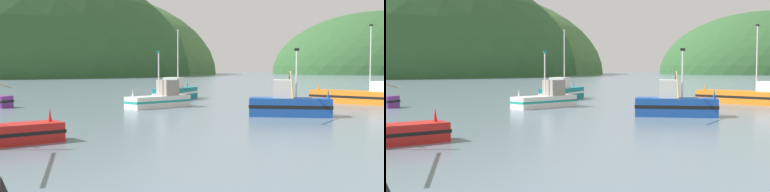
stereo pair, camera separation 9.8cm
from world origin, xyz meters
TOP-DOWN VIEW (x-y plane):
  - hill_far_left at (-4.22, 235.02)m, footprint 153.12×122.50m
  - fishing_boat_white at (-2.22, 36.50)m, footprint 6.65×4.70m
  - fishing_boat_orange at (18.38, 33.80)m, footprint 7.89×11.15m
  - fishing_boat_teal at (2.11, 46.81)m, footprint 6.65×7.42m
  - fishing_boat_blue at (5.16, 25.60)m, footprint 6.40×10.29m

SIDE VIEW (x-z plane):
  - hill_far_left at x=-4.22m, z-range -40.97..40.97m
  - fishing_boat_orange at x=18.38m, z-range -3.19..4.72m
  - fishing_boat_white at x=-2.22m, z-range -1.82..3.37m
  - fishing_boat_teal at x=2.11m, z-range -3.16..4.84m
  - fishing_boat_blue at x=5.16m, z-range -1.66..3.48m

